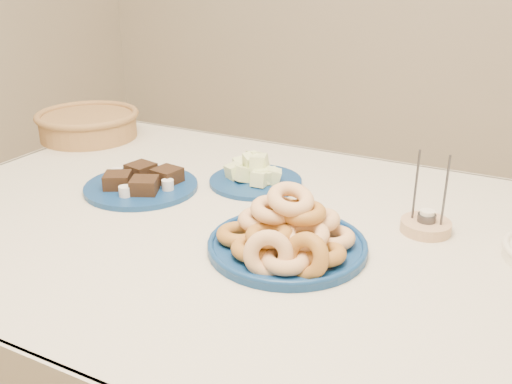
% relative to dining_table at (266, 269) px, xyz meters
% --- Properties ---
extents(dining_table, '(1.71, 1.11, 0.75)m').
position_rel_dining_table_xyz_m(dining_table, '(0.00, 0.00, 0.00)').
color(dining_table, brown).
rests_on(dining_table, ground).
extents(donut_platter, '(0.39, 0.39, 0.15)m').
position_rel_dining_table_xyz_m(donut_platter, '(0.09, -0.08, 0.14)').
color(donut_platter, navy).
rests_on(donut_platter, dining_table).
extents(melon_plate, '(0.26, 0.26, 0.08)m').
position_rel_dining_table_xyz_m(melon_plate, '(-0.14, 0.21, 0.13)').
color(melon_plate, navy).
rests_on(melon_plate, dining_table).
extents(brownie_plate, '(0.33, 0.33, 0.05)m').
position_rel_dining_table_xyz_m(brownie_plate, '(-0.38, 0.04, 0.12)').
color(brownie_plate, navy).
rests_on(brownie_plate, dining_table).
extents(wicker_basket, '(0.33, 0.33, 0.09)m').
position_rel_dining_table_xyz_m(wicker_basket, '(-0.81, 0.32, 0.15)').
color(wicker_basket, brown).
rests_on(wicker_basket, dining_table).
extents(candle_holder, '(0.12, 0.12, 0.18)m').
position_rel_dining_table_xyz_m(candle_holder, '(0.31, 0.14, 0.12)').
color(candle_holder, tan).
rests_on(candle_holder, dining_table).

